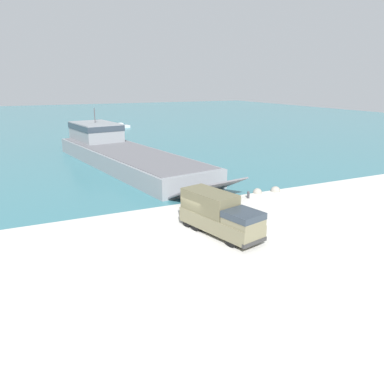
# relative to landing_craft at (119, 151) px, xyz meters

# --- Properties ---
(ground_plane) EXTENTS (240.00, 240.00, 0.00)m
(ground_plane) POSITION_rel_landing_craft_xyz_m (-0.78, -28.41, -1.85)
(ground_plane) COLOR #B7B5AD
(water_surface) EXTENTS (240.00, 180.00, 0.01)m
(water_surface) POSITION_rel_landing_craft_xyz_m (-0.78, 68.10, -1.85)
(water_surface) COLOR #336B75
(water_surface) RESTS_ON ground_plane
(landing_craft) EXTENTS (14.19, 39.55, 7.64)m
(landing_craft) POSITION_rel_landing_craft_xyz_m (0.00, 0.00, 0.00)
(landing_craft) COLOR gray
(landing_craft) RESTS_ON ground_plane
(military_truck) EXTENTS (4.23, 7.93, 3.28)m
(military_truck) POSITION_rel_landing_craft_xyz_m (0.24, -30.32, -0.19)
(military_truck) COLOR #6B664C
(military_truck) RESTS_ON ground_plane
(soldier_on_ramp) EXTENTS (0.49, 0.34, 1.69)m
(soldier_on_ramp) POSITION_rel_landing_craft_xyz_m (3.26, -29.90, -0.88)
(soldier_on_ramp) COLOR #475638
(soldier_on_ramp) RESTS_ON ground_plane
(moored_boat_a) EXTENTS (7.45, 3.93, 1.34)m
(moored_boat_a) POSITION_rel_landing_craft_xyz_m (10.63, 43.03, -1.41)
(moored_boat_a) COLOR #B7BABF
(moored_boat_a) RESTS_ON ground_plane
(mooring_bollard) EXTENTS (0.30, 0.30, 0.78)m
(mooring_bollard) POSITION_rel_landing_craft_xyz_m (7.70, -23.26, -1.43)
(mooring_bollard) COLOR #333338
(mooring_bollard) RESTS_ON ground_plane
(shoreline_rock_a) EXTENTS (0.68, 0.68, 0.68)m
(shoreline_rock_a) POSITION_rel_landing_craft_xyz_m (6.24, -21.44, -1.85)
(shoreline_rock_a) COLOR gray
(shoreline_rock_a) RESTS_ON ground_plane
(shoreline_rock_b) EXTENTS (1.01, 1.01, 1.01)m
(shoreline_rock_b) POSITION_rel_landing_craft_xyz_m (9.75, -22.00, -1.85)
(shoreline_rock_b) COLOR gray
(shoreline_rock_b) RESTS_ON ground_plane
(shoreline_rock_c) EXTENTS (1.11, 1.11, 1.11)m
(shoreline_rock_c) POSITION_rel_landing_craft_xyz_m (11.95, -22.33, -1.85)
(shoreline_rock_c) COLOR gray
(shoreline_rock_c) RESTS_ON ground_plane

